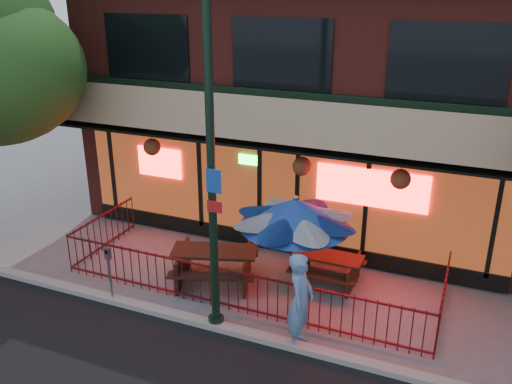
# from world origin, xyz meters

# --- Properties ---
(ground) EXTENTS (80.00, 80.00, 0.00)m
(ground) POSITION_xyz_m (0.00, 0.00, 0.00)
(ground) COLOR gray
(ground) RESTS_ON ground
(curb) EXTENTS (80.00, 0.25, 0.12)m
(curb) POSITION_xyz_m (0.00, -0.50, 0.06)
(curb) COLOR #999993
(curb) RESTS_ON ground
(restaurant_building) EXTENTS (12.96, 9.49, 8.05)m
(restaurant_building) POSITION_xyz_m (0.00, 7.11, 4.13)
(restaurant_building) COLOR maroon
(restaurant_building) RESTS_ON ground
(patio_fence) EXTENTS (8.44, 2.62, 1.00)m
(patio_fence) POSITION_xyz_m (0.00, 0.50, 0.63)
(patio_fence) COLOR #521117
(patio_fence) RESTS_ON ground
(street_light) EXTENTS (0.43, 0.32, 7.00)m
(street_light) POSITION_xyz_m (0.00, -0.40, 3.15)
(street_light) COLOR black
(street_light) RESTS_ON ground
(picnic_table_left) EXTENTS (2.29, 2.01, 0.83)m
(picnic_table_left) POSITION_xyz_m (-0.80, 1.14, 0.54)
(picnic_table_left) COLOR #351B13
(picnic_table_left) RESTS_ON ground
(picnic_table_right) EXTENTS (1.61, 1.24, 0.68)m
(picnic_table_right) POSITION_xyz_m (1.60, 2.16, 0.45)
(picnic_table_right) COLOR #372213
(picnic_table_right) RESTS_ON ground
(patio_umbrella) EXTENTS (2.26, 2.26, 2.59)m
(patio_umbrella) POSITION_xyz_m (1.21, 0.84, 2.21)
(patio_umbrella) COLOR gray
(patio_umbrella) RESTS_ON ground
(pedestrian) EXTENTS (0.51, 0.74, 1.95)m
(pedestrian) POSITION_xyz_m (1.76, -0.35, 0.98)
(pedestrian) COLOR #6696CC
(pedestrian) RESTS_ON ground
(parking_meter_near) EXTENTS (0.12, 0.11, 1.31)m
(parking_meter_near) POSITION_xyz_m (-2.49, -0.48, 0.88)
(parking_meter_near) COLOR gray
(parking_meter_near) RESTS_ON ground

